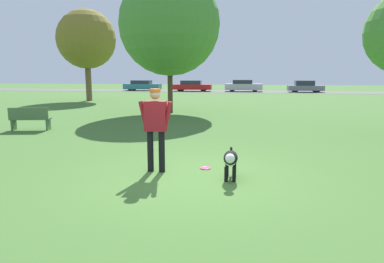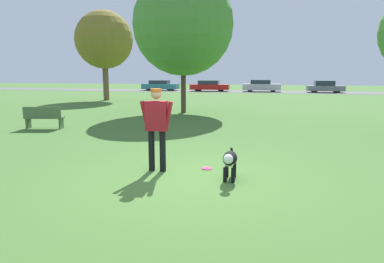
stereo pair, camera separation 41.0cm
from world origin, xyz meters
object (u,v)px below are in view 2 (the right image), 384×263
(frisbee, at_px, (207,168))
(parked_car_silver, at_px, (261,86))
(tree_far_left, at_px, (104,40))
(dog, at_px, (230,160))
(tree_mid_center, at_px, (183,25))
(park_bench, at_px, (44,117))
(parked_car_teal, at_px, (160,85))
(person, at_px, (157,122))
(parked_car_red, at_px, (210,86))
(parked_car_grey, at_px, (325,87))

(frisbee, distance_m, parked_car_silver, 33.37)
(frisbee, xyz_separation_m, tree_far_left, (-11.57, 17.44, 4.58))
(dog, height_order, tree_far_left, tree_far_left)
(dog, bearing_deg, tree_mid_center, -162.43)
(tree_far_left, xyz_separation_m, parked_car_silver, (11.23, 15.91, -3.92))
(tree_far_left, relative_size, park_bench, 4.67)
(tree_mid_center, height_order, parked_car_teal, tree_mid_center)
(frisbee, bearing_deg, tree_mid_center, 107.93)
(person, bearing_deg, parked_car_teal, 107.11)
(dog, bearing_deg, parked_car_red, -170.40)
(parked_car_teal, bearing_deg, tree_mid_center, -69.93)
(tree_far_left, height_order, parked_car_silver, tree_far_left)
(park_bench, bearing_deg, parked_car_grey, -128.37)
(person, distance_m, parked_car_silver, 33.77)
(tree_far_left, relative_size, parked_car_grey, 1.73)
(person, height_order, tree_far_left, tree_far_left)
(parked_car_silver, relative_size, parked_car_grey, 1.09)
(parked_car_teal, distance_m, parked_car_grey, 19.21)
(frisbee, relative_size, tree_far_left, 0.03)
(frisbee, bearing_deg, dog, -49.18)
(dog, height_order, frisbee, dog)
(tree_mid_center, distance_m, parked_car_grey, 25.15)
(tree_far_left, relative_size, tree_mid_center, 0.96)
(tree_mid_center, bearing_deg, parked_car_red, 97.51)
(parked_car_teal, bearing_deg, tree_far_left, -87.94)
(parked_car_silver, bearing_deg, tree_mid_center, -98.42)
(parked_car_grey, bearing_deg, parked_car_red, 179.64)
(parked_car_teal, relative_size, parked_car_silver, 1.05)
(person, relative_size, parked_car_silver, 0.41)
(frisbee, height_order, parked_car_teal, parked_car_teal)
(dog, relative_size, parked_car_silver, 0.22)
(tree_far_left, distance_m, parked_car_grey, 24.36)
(tree_far_left, xyz_separation_m, parked_car_teal, (-1.11, 16.06, -3.97))
(dog, xyz_separation_m, tree_mid_center, (-3.98, 11.16, 4.11))
(tree_far_left, bearing_deg, person, -59.34)
(person, relative_size, park_bench, 1.19)
(parked_car_teal, bearing_deg, parked_car_red, -6.39)
(parked_car_teal, xyz_separation_m, parked_car_silver, (12.34, -0.15, 0.05))
(tree_mid_center, xyz_separation_m, parked_car_red, (-2.97, 22.53, -3.88))
(parked_car_red, height_order, park_bench, parked_car_red)
(person, xyz_separation_m, tree_mid_center, (-2.41, 10.89, 3.47))
(tree_mid_center, xyz_separation_m, parked_car_silver, (3.05, 22.87, -3.84))
(dog, distance_m, parked_car_grey, 34.46)
(person, bearing_deg, parked_car_red, 97.22)
(parked_car_grey, distance_m, park_bench, 32.32)
(tree_far_left, bearing_deg, dog, -56.15)
(dog, distance_m, park_bench, 8.88)
(tree_mid_center, xyz_separation_m, parked_car_teal, (-9.29, 23.02, -3.89))
(tree_mid_center, height_order, park_bench, tree_mid_center)
(parked_car_red, distance_m, parked_car_silver, 6.03)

